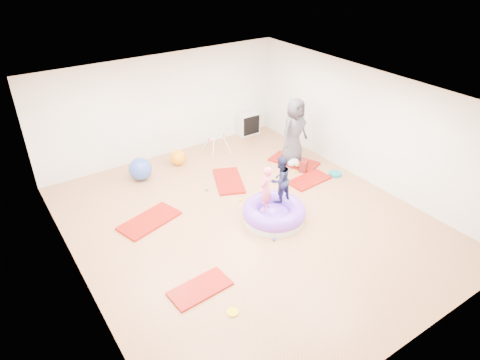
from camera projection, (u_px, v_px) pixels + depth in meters
room at (248, 165)px, 8.64m from camera, size 7.01×8.01×2.81m
gym_mat_front_left at (200, 288)px, 7.56m from camera, size 1.13×0.62×0.05m
gym_mat_mid_left at (149, 221)px, 9.31m from camera, size 1.46×1.01×0.06m
gym_mat_center_back at (229, 181)px, 10.80m from camera, size 1.10×1.43×0.05m
gym_mat_right at (309, 180)px, 10.85m from camera, size 1.15×0.63×0.05m
gym_mat_rear_right at (294, 162)px, 11.70m from camera, size 1.08×1.44×0.05m
inflatable_cushion at (274, 213)px, 9.32m from camera, size 1.40×1.40×0.44m
child_pink at (266, 187)px, 8.84m from camera, size 0.44×0.39×1.02m
child_navy at (280, 177)px, 9.13m from camera, size 0.55×0.45×1.06m
adult_caregiver at (294, 131)px, 11.28m from camera, size 0.94×0.70×1.76m
infant at (294, 163)px, 11.36m from camera, size 0.34×0.35×0.20m
ball_pit_balls at (266, 203)px, 9.92m from camera, size 2.43×2.52×0.07m
exercise_ball_blue at (140, 169)px, 10.79m from camera, size 0.58×0.58×0.58m
exercise_ball_orange at (178, 157)px, 11.51m from camera, size 0.42×0.42×0.42m
infant_play_gym at (216, 143)px, 12.02m from camera, size 0.66×0.63×0.50m
cube_shelf at (249, 124)px, 13.18m from camera, size 0.68×0.33×0.68m
balance_disc at (335, 174)px, 11.09m from camera, size 0.33×0.33×0.07m
backpack at (304, 166)px, 11.22m from camera, size 0.31×0.28×0.30m
yellow_toy at (233, 312)px, 7.10m from camera, size 0.20×0.20×0.03m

